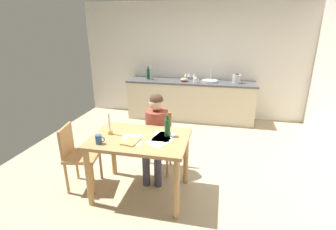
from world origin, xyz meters
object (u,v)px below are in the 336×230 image
dining_table (140,147)px  candlestick (110,128)px  person_seated (156,131)px  wine_glass_near_sink (194,75)px  book_magazine (131,141)px  sink_unit (210,81)px  chair_side_empty (78,154)px  wine_glass_by_kettle (189,75)px  coffee_mug (99,139)px  wine_bottle_on_table (167,127)px  stovetop_kettle (237,79)px  bottle_vinegar (151,74)px  bottle_oil (148,74)px  mixing_bowl (184,79)px  wine_glass_back_left (186,75)px  chair_at_table (158,139)px  teacup_on_counter (195,80)px

dining_table → candlestick: candlestick is taller
person_seated → wine_glass_near_sink: bearing=85.1°
book_magazine → sink_unit: sink_unit is taller
chair_side_empty → wine_glass_by_kettle: bearing=71.7°
coffee_mug → wine_bottle_on_table: 0.81m
sink_unit → stovetop_kettle: 0.57m
book_magazine → person_seated: bearing=87.9°
bottle_vinegar → stovetop_kettle: (1.89, 0.05, -0.04)m
chair_side_empty → dining_table: bearing=2.2°
candlestick → wine_bottle_on_table: (0.70, 0.10, 0.04)m
candlestick → bottle_oil: size_ratio=0.94×
coffee_mug → mixing_bowl: mixing_bowl is taller
bottle_oil → stovetop_kettle: bearing=0.1°
book_magazine → coffee_mug: bearing=-152.5°
book_magazine → bottle_vinegar: (-0.62, 3.01, 0.24)m
bottle_vinegar → wine_glass_back_left: bearing=14.5°
chair_at_table → teacup_on_counter: size_ratio=6.96×
sink_unit → stovetop_kettle: (0.57, -0.00, 0.08)m
chair_at_table → person_seated: size_ratio=0.72×
dining_table → teacup_on_counter: teacup_on_counter is taller
mixing_bowl → wine_glass_back_left: 0.22m
stovetop_kettle → wine_glass_near_sink: 0.95m
chair_side_empty → bottle_vinegar: 2.95m
person_seated → wine_glass_by_kettle: bearing=87.7°
bottle_vinegar → teacup_on_counter: 1.02m
wine_glass_near_sink → wine_glass_by_kettle: 0.12m
bottle_oil → teacup_on_counter: 1.12m
teacup_on_counter → person_seated: bearing=-97.0°
dining_table → bottle_oil: 3.02m
mixing_bowl → dining_table: bearing=-91.9°
sink_unit → bottle_vinegar: (-1.33, -0.05, 0.11)m
person_seated → bottle_vinegar: 2.50m
wine_glass_by_kettle → wine_glass_back_left: (-0.08, 0.00, 0.00)m
chair_side_empty → wine_glass_near_sink: size_ratio=5.64×
dining_table → sink_unit: 3.00m
book_magazine → teacup_on_counter: (0.40, 2.91, 0.16)m
candlestick → book_magazine: (0.33, -0.16, -0.07)m
chair_side_empty → book_magazine: (0.80, -0.12, 0.31)m
chair_at_table → teacup_on_counter: (0.29, 2.11, 0.47)m
coffee_mug → sink_unit: size_ratio=0.32×
bottle_oil → bottle_vinegar: bearing=-26.5°
chair_side_empty → teacup_on_counter: teacup_on_counter is taller
person_seated → book_magazine: 0.67m
sink_unit → bottle_oil: 1.42m
sink_unit → wine_glass_back_left: size_ratio=2.34×
stovetop_kettle → person_seated: bearing=-115.6°
sink_unit → coffee_mug: bearing=-108.3°
chair_side_empty → book_magazine: 0.86m
bottle_vinegar → teacup_on_counter: bearing=-5.8°
chair_side_empty → wine_glass_by_kettle: (1.02, 3.09, 0.52)m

